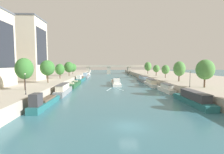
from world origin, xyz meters
TOP-DOWN VIEW (x-y plane):
  - ground_plane at (0.00, 0.00)m, footprint 400.00×400.00m
  - quay_left at (-34.87, 55.00)m, footprint 36.00×170.00m
  - quay_right at (34.87, 55.00)m, footprint 36.00×170.00m
  - barge_midriver at (1.19, 44.27)m, footprint 3.19×18.77m
  - wake_behind_barge at (-0.01, 31.77)m, footprint 5.60×5.87m
  - moored_boat_left_gap_after at (-14.91, 10.32)m, footprint 2.30×12.42m
  - moored_boat_left_far at (-14.71, 24.18)m, footprint 2.60×13.26m
  - moored_boat_left_upstream at (-14.85, 41.22)m, footprint 2.95×16.81m
  - moored_boat_left_downstream at (-15.01, 58.68)m, footprint 3.05×15.30m
  - moored_boat_left_end at (-14.39, 77.10)m, footprint 3.03×14.91m
  - moored_boat_left_lone at (-14.68, 91.31)m, footprint 1.95×11.43m
  - moored_boat_right_far at (15.04, 11.30)m, footprint 2.57×13.81m
  - moored_boat_right_gap_after at (14.97, 26.16)m, footprint 2.21×10.12m
  - moored_boat_right_upstream at (14.44, 40.56)m, footprint 3.01×14.10m
  - moored_boat_right_downstream at (14.84, 55.49)m, footprint 2.68×13.99m
  - tree_left_far at (-21.26, 16.34)m, footprint 3.88×3.88m
  - tree_left_nearest at (-20.99, 30.38)m, footprint 4.40×4.40m
  - tree_left_end_of_row at (-21.23, 45.16)m, footprint 3.68×3.68m
  - tree_left_second at (-20.58, 58.91)m, footprint 4.55×4.55m
  - tree_left_third at (-21.60, 73.29)m, footprint 4.14×4.14m
  - tree_right_second at (21.84, 18.48)m, footprint 4.35×4.35m
  - tree_right_third at (21.91, 32.76)m, footprint 3.88×3.88m
  - tree_right_far at (22.39, 46.45)m, footprint 3.23×3.23m
  - tree_right_distant at (22.31, 58.52)m, footprint 3.23×3.23m
  - tree_right_end_of_row at (21.68, 71.97)m, footprint 4.02×4.02m
  - lamppost_left_bank at (-18.56, 10.90)m, footprint 0.28×0.28m
  - lamppost_right_bank at (18.39, 19.07)m, footprint 0.28×0.28m
  - building_left_tall at (-33.98, 41.86)m, footprint 14.91×12.42m
  - bridge_far at (0.00, 112.64)m, footprint 57.74×4.40m

SIDE VIEW (x-z plane):
  - ground_plane at x=0.00m, z-range 0.00..0.00m
  - wake_behind_barge at x=-0.01m, z-range 0.00..0.03m
  - moored_boat_left_upstream at x=-14.85m, z-range -0.53..1.84m
  - barge_midriver at x=1.19m, z-range -0.56..2.23m
  - moored_boat_left_end at x=-14.39m, z-range -0.64..2.56m
  - moored_boat_left_gap_after at x=-14.91m, z-range -0.68..2.62m
  - moored_boat_left_downstream at x=-15.01m, z-range -0.60..2.53m
  - moored_boat_right_gap_after at x=14.97m, z-range -0.21..2.30m
  - moored_boat_left_lone at x=-14.68m, z-range -0.21..2.35m
  - moored_boat_right_downstream at x=14.84m, z-range -0.21..2.36m
  - moored_boat_right_upstream at x=14.44m, z-range -0.21..2.38m
  - moored_boat_right_far at x=15.04m, z-range -0.23..2.56m
  - moored_boat_left_far at x=-14.71m, z-range -0.24..2.64m
  - quay_left at x=-34.87m, z-range 0.00..2.41m
  - quay_right at x=34.87m, z-range 0.00..2.41m
  - bridge_far at x=0.00m, z-range 0.95..8.22m
  - lamppost_left_bank at x=-18.56m, z-range 2.63..6.77m
  - lamppost_right_bank at x=18.39m, z-range 2.63..6.81m
  - tree_right_far at x=22.39m, z-range 3.21..8.65m
  - tree_right_distant at x=22.31m, z-range 3.27..8.62m
  - tree_left_end_of_row at x=-21.23m, z-range 3.16..9.12m
  - tree_left_third at x=-21.60m, z-range 3.09..9.21m
  - tree_right_third at x=21.91m, z-range 3.30..10.08m
  - tree_left_second at x=-20.58m, z-range 3.26..10.16m
  - tree_right_end_of_row at x=21.68m, z-range 3.31..10.27m
  - tree_right_second at x=21.84m, z-range 3.40..10.43m
  - tree_left_nearest at x=-20.99m, z-range 3.55..10.62m
  - tree_left_far at x=-21.26m, z-range 3.65..10.91m
  - building_left_tall at x=-33.98m, z-range 2.43..25.18m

